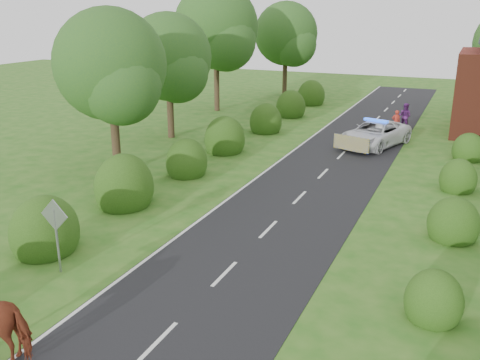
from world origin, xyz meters
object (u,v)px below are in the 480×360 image
at_px(police_van, 375,134).
at_px(pedestrian_red, 396,122).
at_px(road_sign, 56,225).
at_px(pedestrian_purple, 405,116).

bearing_deg(police_van, pedestrian_red, 99.63).
distance_m(road_sign, police_van, 21.95).
distance_m(police_van, pedestrian_red, 4.35).
bearing_deg(pedestrian_purple, road_sign, 90.87).
distance_m(road_sign, pedestrian_purple, 27.91).
distance_m(police_van, pedestrian_purple, 6.00).
relative_size(police_van, pedestrian_purple, 3.32).
bearing_deg(pedestrian_red, road_sign, 51.29).
relative_size(road_sign, pedestrian_red, 1.59).
bearing_deg(road_sign, pedestrian_purple, 74.67).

